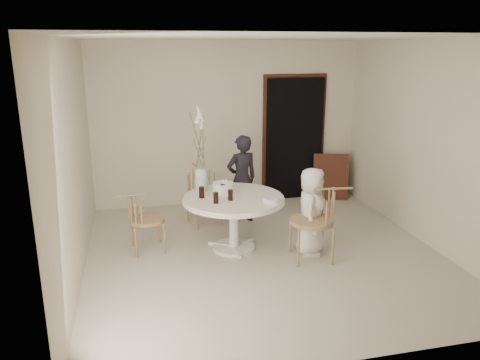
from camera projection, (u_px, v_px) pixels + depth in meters
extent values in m
plane|color=beige|center=(264.00, 254.00, 6.09)|extent=(4.50, 4.50, 0.00)
plane|color=silver|center=(268.00, 38.00, 5.35)|extent=(4.50, 4.50, 0.00)
plane|color=beige|center=(229.00, 124.00, 7.83)|extent=(4.50, 0.00, 4.50)
plane|color=beige|center=(346.00, 215.00, 3.61)|extent=(4.50, 0.00, 4.50)
plane|color=beige|center=(73.00, 163.00, 5.23)|extent=(0.00, 4.50, 4.50)
plane|color=beige|center=(428.00, 144.00, 6.21)|extent=(0.00, 4.50, 4.50)
cube|color=black|center=(294.00, 139.00, 8.10)|extent=(1.00, 0.10, 2.10)
cube|color=#512C1B|center=(294.00, 136.00, 8.13)|extent=(1.12, 0.03, 2.22)
cylinder|color=white|center=(234.00, 247.00, 6.25)|extent=(0.56, 0.56, 0.04)
cylinder|color=white|center=(234.00, 224.00, 6.16)|extent=(0.12, 0.12, 0.65)
cylinder|color=white|center=(234.00, 200.00, 6.06)|extent=(1.33, 1.33, 0.03)
cylinder|color=silver|center=(234.00, 198.00, 6.06)|extent=(1.30, 1.30, 0.04)
cube|color=#512C1B|center=(331.00, 177.00, 8.19)|extent=(0.63, 0.34, 0.80)
cylinder|color=#9E8855|center=(197.00, 216.00, 6.83)|extent=(0.03, 0.03, 0.44)
cylinder|color=#9E8855|center=(222.00, 211.00, 7.00)|extent=(0.03, 0.03, 0.44)
cylinder|color=#9E8855|center=(188.00, 208.00, 7.17)|extent=(0.03, 0.03, 0.44)
cylinder|color=#9E8855|center=(211.00, 204.00, 7.34)|extent=(0.03, 0.03, 0.44)
cylinder|color=#9E8855|center=(204.00, 194.00, 7.02)|extent=(0.49, 0.49, 0.05)
cylinder|color=#9E8855|center=(290.00, 235.00, 6.08)|extent=(0.03, 0.03, 0.49)
cylinder|color=#9E8855|center=(298.00, 249.00, 5.67)|extent=(0.03, 0.03, 0.49)
cylinder|color=#9E8855|center=(322.00, 233.00, 6.13)|extent=(0.03, 0.03, 0.49)
cylinder|color=#9E8855|center=(333.00, 247.00, 5.72)|extent=(0.03, 0.03, 0.49)
cylinder|color=#9E8855|center=(312.00, 221.00, 5.83)|extent=(0.54, 0.54, 0.05)
cylinder|color=#9E8855|center=(164.00, 239.00, 6.05)|extent=(0.03, 0.03, 0.41)
cylinder|color=#9E8855|center=(159.00, 229.00, 6.38)|extent=(0.03, 0.03, 0.41)
cylinder|color=#9E8855|center=(136.00, 243.00, 5.93)|extent=(0.03, 0.03, 0.41)
cylinder|color=#9E8855|center=(132.00, 232.00, 6.26)|extent=(0.03, 0.03, 0.41)
cylinder|color=#9E8855|center=(147.00, 220.00, 6.09)|extent=(0.46, 0.46, 0.05)
imported|color=black|center=(242.00, 179.00, 7.04)|extent=(0.56, 0.43, 1.35)
imported|color=white|center=(311.00, 211.00, 5.97)|extent=(0.57, 0.66, 1.15)
cylinder|color=white|center=(223.00, 188.00, 6.19)|extent=(0.28, 0.28, 0.14)
cylinder|color=#FFE5A1|center=(223.00, 181.00, 6.17)|extent=(0.01, 0.01, 0.05)
cylinder|color=#FFE5A1|center=(226.00, 180.00, 6.21)|extent=(0.01, 0.01, 0.05)
cylinder|color=black|center=(216.00, 198.00, 5.78)|extent=(0.07, 0.07, 0.14)
cylinder|color=black|center=(230.00, 195.00, 5.89)|extent=(0.08, 0.08, 0.14)
cylinder|color=black|center=(202.00, 192.00, 5.98)|extent=(0.08, 0.08, 0.15)
cylinder|color=black|center=(223.00, 190.00, 6.11)|extent=(0.07, 0.07, 0.14)
cylinder|color=white|center=(272.00, 200.00, 5.84)|extent=(0.28, 0.28, 0.06)
cylinder|color=silver|center=(201.00, 180.00, 6.25)|extent=(0.17, 0.17, 0.31)
cylinder|color=#4A662B|center=(203.00, 151.00, 6.15)|extent=(0.01, 0.01, 0.79)
cone|color=white|center=(202.00, 121.00, 6.04)|extent=(0.08, 0.08, 0.20)
cylinder|color=#4A662B|center=(199.00, 148.00, 6.16)|extent=(0.01, 0.01, 0.85)
cone|color=white|center=(198.00, 116.00, 6.04)|extent=(0.08, 0.08, 0.20)
cylinder|color=#4A662B|center=(199.00, 146.00, 6.10)|extent=(0.01, 0.01, 0.92)
cone|color=white|center=(199.00, 111.00, 5.97)|extent=(0.08, 0.08, 0.20)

